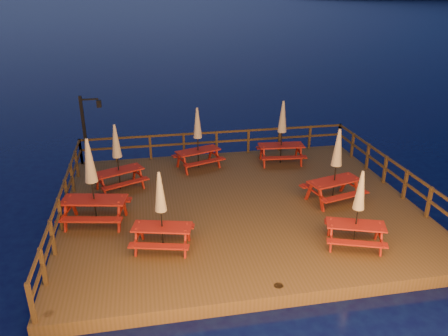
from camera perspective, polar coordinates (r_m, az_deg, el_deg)
The scene contains 12 objects.
ground at distance 15.57m, azimuth 2.05°, elevation -5.95°, with size 500.00×500.00×0.00m, color #050631.
deck at distance 15.47m, azimuth 2.06°, elevation -5.30°, with size 12.00×10.00×0.40m, color #4F3819.
deck_piles at distance 15.72m, azimuth 2.03°, elevation -6.91°, with size 11.44×9.44×1.40m.
railing at distance 16.63m, azimuth 0.78°, elevation 0.48°, with size 11.80×9.75×1.10m.
lamp_post at distance 18.76m, azimuth -17.38°, elevation 5.41°, with size 0.85×0.18×3.00m.
picnic_table_0 at distance 13.02m, azimuth 17.11°, elevation -5.02°, with size 2.03×1.84×2.38m.
picnic_table_1 at distance 18.48m, azimuth 7.57°, elevation 4.76°, with size 2.03×1.72×2.71m.
picnic_table_2 at distance 15.46m, azimuth 14.43°, elevation 0.42°, with size 2.19×1.96×2.67m.
picnic_table_3 at distance 14.11m, azimuth -16.90°, elevation -1.63°, with size 2.29×2.01×2.87m.
picnic_table_4 at distance 16.37m, azimuth -13.77°, elevation 1.48°, with size 2.20×2.04×2.52m.
picnic_table_5 at distance 17.88m, azimuth -3.45°, elevation 4.04°, with size 2.18×1.98×2.57m.
picnic_table_6 at distance 12.44m, azimuth -8.23°, elevation -5.44°, with size 1.98×1.76×2.42m.
Camera 1 is at (-3.04, -13.29, 7.53)m, focal length 35.00 mm.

